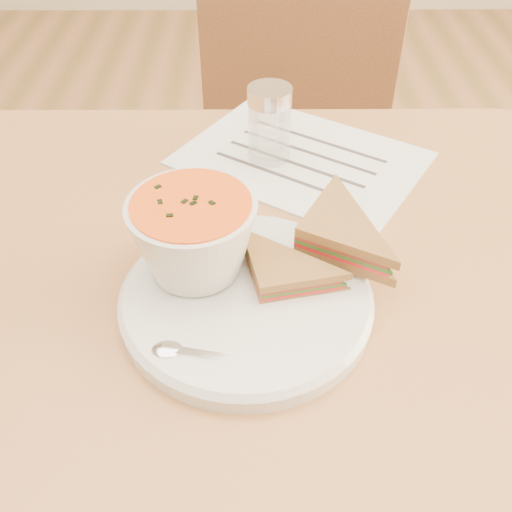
{
  "coord_description": "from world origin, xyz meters",
  "views": [
    {
      "loc": [
        0.01,
        -0.46,
        1.18
      ],
      "look_at": [
        0.01,
        -0.05,
        0.8
      ],
      "focal_mm": 40.0,
      "sensor_mm": 36.0,
      "label": 1
    }
  ],
  "objects_px": {
    "plate": "(246,300)",
    "soup_bowl": "(194,240)",
    "chair_far": "(269,193)",
    "condiment_shaker": "(269,125)",
    "dining_table": "(249,438)"
  },
  "relations": [
    {
      "from": "chair_far",
      "to": "soup_bowl",
      "type": "xyz_separation_m",
      "value": [
        -0.09,
        -0.54,
        0.34
      ]
    },
    {
      "from": "chair_far",
      "to": "soup_bowl",
      "type": "height_order",
      "value": "chair_far"
    },
    {
      "from": "dining_table",
      "to": "soup_bowl",
      "type": "xyz_separation_m",
      "value": [
        -0.05,
        -0.03,
        0.43
      ]
    },
    {
      "from": "condiment_shaker",
      "to": "dining_table",
      "type": "bearing_deg",
      "value": -98.09
    },
    {
      "from": "plate",
      "to": "soup_bowl",
      "type": "relative_size",
      "value": 2.01
    },
    {
      "from": "chair_far",
      "to": "condiment_shaker",
      "type": "height_order",
      "value": "chair_far"
    },
    {
      "from": "dining_table",
      "to": "soup_bowl",
      "type": "distance_m",
      "value": 0.44
    },
    {
      "from": "soup_bowl",
      "to": "condiment_shaker",
      "type": "relative_size",
      "value": 1.22
    },
    {
      "from": "dining_table",
      "to": "plate",
      "type": "relative_size",
      "value": 3.91
    },
    {
      "from": "chair_far",
      "to": "plate",
      "type": "xyz_separation_m",
      "value": [
        -0.04,
        -0.58,
        0.28
      ]
    },
    {
      "from": "chair_far",
      "to": "condiment_shaker",
      "type": "xyz_separation_m",
      "value": [
        -0.01,
        -0.3,
        0.33
      ]
    },
    {
      "from": "plate",
      "to": "soup_bowl",
      "type": "xyz_separation_m",
      "value": [
        -0.05,
        0.03,
        0.05
      ]
    },
    {
      "from": "chair_far",
      "to": "soup_bowl",
      "type": "bearing_deg",
      "value": 98.16
    },
    {
      "from": "dining_table",
      "to": "condiment_shaker",
      "type": "relative_size",
      "value": 9.55
    },
    {
      "from": "plate",
      "to": "soup_bowl",
      "type": "height_order",
      "value": "soup_bowl"
    }
  ]
}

